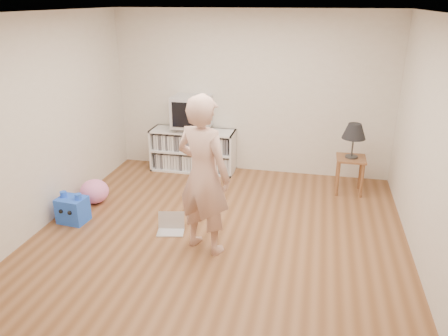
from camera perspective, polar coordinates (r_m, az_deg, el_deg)
ground at (r=5.49m, az=-0.50°, el=-8.58°), size 4.50×4.50×0.00m
walls at (r=4.97m, az=-0.55°, el=4.52°), size 4.52×4.52×2.60m
ceiling at (r=4.76m, az=-0.60°, el=19.67°), size 4.50×4.50×0.01m
media_unit at (r=7.36m, az=-4.03°, el=2.36°), size 1.40×0.45×0.70m
dvd_deck at (r=7.23m, az=-4.14°, el=5.21°), size 0.45×0.35×0.07m
crt_tv at (r=7.16m, az=-4.21°, el=7.39°), size 0.60×0.53×0.50m
side_table at (r=6.72m, az=16.17°, el=0.25°), size 0.42×0.42×0.55m
table_lamp at (r=6.56m, az=16.64°, el=4.53°), size 0.34×0.34×0.52m
person at (r=4.80m, az=-2.70°, el=-0.99°), size 0.78×0.65×1.83m
laptop at (r=5.57m, az=-6.94°, el=-7.56°), size 0.37×0.32×0.23m
plush_blue at (r=6.02m, az=-19.16°, el=-5.13°), size 0.38×0.34×0.41m
plush_pink at (r=6.48m, az=-16.56°, el=-2.94°), size 0.51×0.51×0.34m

